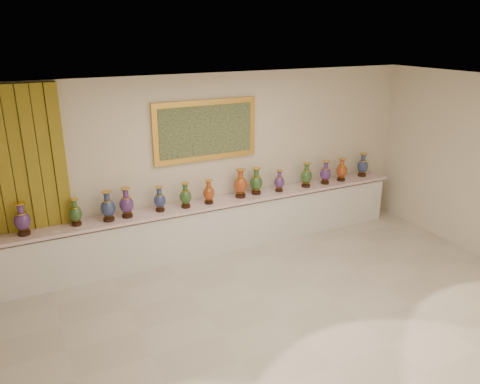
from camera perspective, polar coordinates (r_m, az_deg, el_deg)
name	(u,v)px	position (r m, az deg, el deg)	size (l,w,h in m)	color
ground	(281,317)	(6.53, 4.99, -14.91)	(8.00, 8.00, 0.00)	beige
room	(45,180)	(7.31, -22.72, 1.31)	(8.00, 8.00, 8.00)	beige
counter	(213,227)	(8.09, -3.33, -4.25)	(7.28, 0.48, 0.90)	white
vase_1	(22,221)	(7.25, -25.01, -3.18)	(0.27, 0.27, 0.48)	black
vase_2	(75,213)	(7.32, -19.43, -2.47)	(0.20, 0.20, 0.41)	black
vase_3	(108,208)	(7.33, -15.81, -1.83)	(0.29, 0.29, 0.47)	black
vase_4	(126,204)	(7.40, -13.67, -1.44)	(0.25, 0.25, 0.48)	black
vase_5	(160,200)	(7.54, -9.77, -0.99)	(0.23, 0.23, 0.41)	black
vase_6	(186,196)	(7.64, -6.66, -0.54)	(0.22, 0.22, 0.42)	black
vase_7	(209,193)	(7.78, -3.83, -0.12)	(0.20, 0.20, 0.41)	black
vase_8	(240,185)	(8.04, 0.05, 0.89)	(0.30, 0.30, 0.50)	black
vase_9	(256,182)	(8.21, 1.99, 1.18)	(0.24, 0.24, 0.47)	black
vase_10	(279,182)	(8.38, 4.81, 1.24)	(0.19, 0.19, 0.39)	black
vase_11	(306,176)	(8.67, 8.08, 1.93)	(0.21, 0.21, 0.46)	black
vase_12	(325,173)	(8.91, 10.38, 2.24)	(0.24, 0.24, 0.44)	black
vase_13	(342,171)	(9.15, 12.29, 2.57)	(0.21, 0.21, 0.44)	black
vase_14	(363,166)	(9.54, 14.72, 3.09)	(0.28, 0.28, 0.46)	black
label_card	(56,232)	(7.25, -21.50, -4.52)	(0.10, 0.06, 0.00)	white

